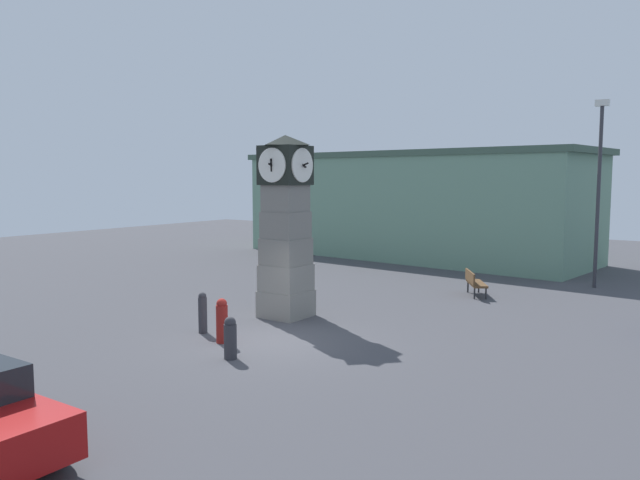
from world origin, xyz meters
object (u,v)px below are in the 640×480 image
object	(u,v)px
clock_tower	(286,228)
bench	(474,281)
bollard_near_tower	(230,337)
bollard_far_row	(203,312)
bollard_mid_row	(222,320)
street_lamp_near_road	(599,182)

from	to	relation	value
clock_tower	bench	world-z (taller)	clock_tower
bollard_near_tower	bollard_far_row	bearing A→B (deg)	149.35
bench	bollard_mid_row	bearing A→B (deg)	-106.64
bollard_mid_row	bench	world-z (taller)	bollard_mid_row
bollard_mid_row	bench	distance (m)	10.41
bollard_far_row	bench	size ratio (longest dim) A/B	0.70
bollard_near_tower	street_lamp_near_road	size ratio (longest dim) A/B	0.14
bollard_far_row	bench	xyz separation A→B (m)	(4.14, 9.52, -0.05)
bollard_far_row	street_lamp_near_road	distance (m)	16.06
clock_tower	street_lamp_near_road	size ratio (longest dim) A/B	0.77
bench	clock_tower	bearing A→B (deg)	-118.04
bollard_far_row	street_lamp_near_road	xyz separation A→B (m)	(7.36, 13.83, 3.54)
street_lamp_near_road	bollard_near_tower	bearing A→B (deg)	-108.31
clock_tower	street_lamp_near_road	distance (m)	12.89
bench	street_lamp_near_road	xyz separation A→B (m)	(3.22, 4.31, 3.59)
clock_tower	bench	bearing A→B (deg)	61.96
clock_tower	bollard_mid_row	bearing A→B (deg)	-81.06
bench	bollard_far_row	bearing A→B (deg)	-113.50
clock_tower	bollard_mid_row	size ratio (longest dim) A/B	4.75
bollard_far_row	bollard_mid_row	bearing A→B (deg)	-21.04
bollard_near_tower	bollard_far_row	xyz separation A→B (m)	(-2.33, 1.38, 0.06)
bollard_mid_row	bollard_near_tower	bearing A→B (deg)	-38.62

